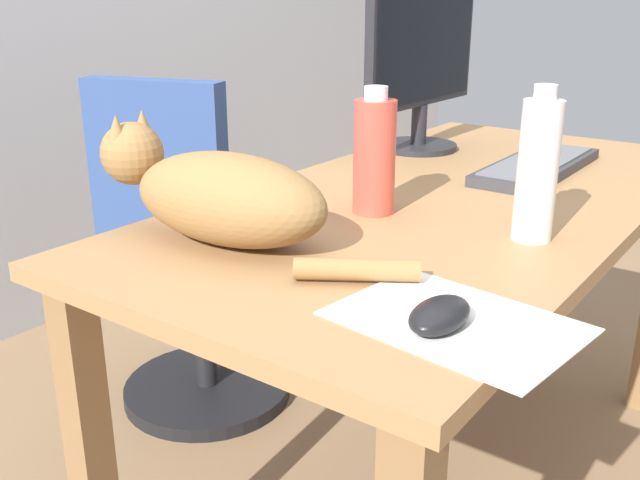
{
  "coord_description": "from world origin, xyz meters",
  "views": [
    {
      "loc": [
        -1.3,
        -0.62,
        1.14
      ],
      "look_at": [
        -0.52,
        -0.06,
        0.8
      ],
      "focal_mm": 40.23,
      "sensor_mm": 36.0,
      "label": 1
    }
  ],
  "objects_px": {
    "office_chair": "(193,272)",
    "computer_mouse": "(440,315)",
    "cat": "(218,193)",
    "monitor": "(422,60)",
    "spray_bottle": "(538,169)",
    "keyboard": "(537,166)",
    "water_bottle": "(374,155)"
  },
  "relations": [
    {
      "from": "office_chair",
      "to": "keyboard",
      "type": "bearing_deg",
      "value": -67.63
    },
    {
      "from": "spray_bottle",
      "to": "office_chair",
      "type": "bearing_deg",
      "value": 82.27
    },
    {
      "from": "office_chair",
      "to": "water_bottle",
      "type": "xyz_separation_m",
      "value": [
        -0.16,
        -0.67,
        0.44
      ]
    },
    {
      "from": "monitor",
      "to": "keyboard",
      "type": "height_order",
      "value": "monitor"
    },
    {
      "from": "cat",
      "to": "spray_bottle",
      "type": "xyz_separation_m",
      "value": [
        0.31,
        -0.42,
        0.04
      ]
    },
    {
      "from": "spray_bottle",
      "to": "keyboard",
      "type": "bearing_deg",
      "value": 19.0
    },
    {
      "from": "keyboard",
      "to": "water_bottle",
      "type": "bearing_deg",
      "value": 164.3
    },
    {
      "from": "monitor",
      "to": "water_bottle",
      "type": "distance_m",
      "value": 0.59
    },
    {
      "from": "computer_mouse",
      "to": "water_bottle",
      "type": "bearing_deg",
      "value": 41.69
    },
    {
      "from": "monitor",
      "to": "cat",
      "type": "height_order",
      "value": "monitor"
    },
    {
      "from": "spray_bottle",
      "to": "cat",
      "type": "bearing_deg",
      "value": 126.69
    },
    {
      "from": "monitor",
      "to": "water_bottle",
      "type": "relative_size",
      "value": 2.06
    },
    {
      "from": "monitor",
      "to": "computer_mouse",
      "type": "height_order",
      "value": "monitor"
    },
    {
      "from": "monitor",
      "to": "keyboard",
      "type": "distance_m",
      "value": 0.4
    },
    {
      "from": "keyboard",
      "to": "computer_mouse",
      "type": "height_order",
      "value": "computer_mouse"
    },
    {
      "from": "office_chair",
      "to": "spray_bottle",
      "type": "bearing_deg",
      "value": -97.73
    },
    {
      "from": "monitor",
      "to": "cat",
      "type": "bearing_deg",
      "value": -174.63
    },
    {
      "from": "cat",
      "to": "computer_mouse",
      "type": "relative_size",
      "value": 5.58
    },
    {
      "from": "keyboard",
      "to": "spray_bottle",
      "type": "xyz_separation_m",
      "value": [
        -0.46,
        -0.16,
        0.11
      ]
    },
    {
      "from": "computer_mouse",
      "to": "spray_bottle",
      "type": "bearing_deg",
      "value": 4.41
    },
    {
      "from": "cat",
      "to": "office_chair",
      "type": "bearing_deg",
      "value": 50.9
    },
    {
      "from": "monitor",
      "to": "spray_bottle",
      "type": "bearing_deg",
      "value": -136.16
    },
    {
      "from": "monitor",
      "to": "keyboard",
      "type": "relative_size",
      "value": 1.09
    },
    {
      "from": "cat",
      "to": "keyboard",
      "type": "bearing_deg",
      "value": -18.55
    },
    {
      "from": "cat",
      "to": "spray_bottle",
      "type": "relative_size",
      "value": 2.4
    },
    {
      "from": "cat",
      "to": "water_bottle",
      "type": "height_order",
      "value": "water_bottle"
    },
    {
      "from": "water_bottle",
      "to": "spray_bottle",
      "type": "bearing_deg",
      "value": -85.03
    },
    {
      "from": "office_chair",
      "to": "computer_mouse",
      "type": "relative_size",
      "value": 8.54
    },
    {
      "from": "keyboard",
      "to": "cat",
      "type": "xyz_separation_m",
      "value": [
        -0.77,
        0.26,
        0.07
      ]
    },
    {
      "from": "office_chair",
      "to": "computer_mouse",
      "type": "xyz_separation_m",
      "value": [
        -0.52,
        -0.99,
        0.35
      ]
    },
    {
      "from": "monitor",
      "to": "spray_bottle",
      "type": "relative_size",
      "value": 1.88
    },
    {
      "from": "keyboard",
      "to": "computer_mouse",
      "type": "distance_m",
      "value": 0.87
    }
  ]
}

